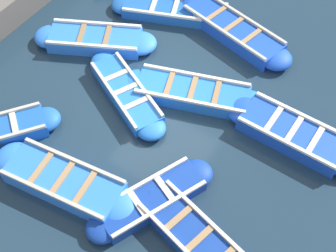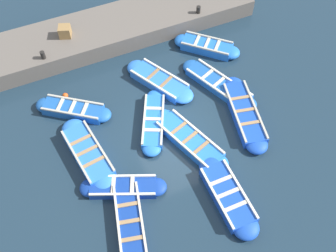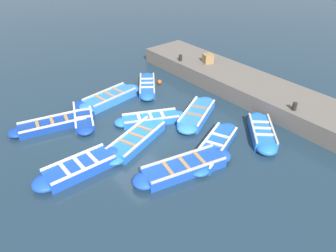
# 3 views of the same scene
# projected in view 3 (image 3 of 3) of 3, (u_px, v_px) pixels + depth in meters

# --- Properties ---
(ground_plane) EXTENTS (120.00, 120.00, 0.00)m
(ground_plane) POSITION_uv_depth(u_px,v_px,m) (143.00, 133.00, 14.11)
(ground_plane) COLOR #1C303F
(boat_alongside) EXTENTS (3.49, 1.04, 0.46)m
(boat_alongside) POSITION_uv_depth(u_px,v_px,m) (80.00, 168.00, 11.86)
(boat_alongside) COLOR #1947B7
(boat_alongside) RESTS_ON ground
(boat_broadside) EXTENTS (3.92, 2.22, 0.37)m
(boat_broadside) POSITION_uv_depth(u_px,v_px,m) (214.00, 147.00, 13.00)
(boat_broadside) COLOR #1E59AD
(boat_broadside) RESTS_ON ground
(boat_near_quay) EXTENTS (3.73, 1.43, 0.47)m
(boat_near_quay) POSITION_uv_depth(u_px,v_px,m) (110.00, 98.00, 16.41)
(boat_near_quay) COLOR blue
(boat_near_quay) RESTS_ON ground
(boat_outer_left) EXTENTS (3.49, 2.40, 0.43)m
(boat_outer_left) POSITION_uv_depth(u_px,v_px,m) (197.00, 114.00, 15.10)
(boat_outer_left) COLOR blue
(boat_outer_left) RESTS_ON ground
(boat_end_of_row) EXTENTS (2.75, 2.83, 0.47)m
(boat_end_of_row) POSITION_uv_depth(u_px,v_px,m) (262.00, 132.00, 13.80)
(boat_end_of_row) COLOR blue
(boat_end_of_row) RESTS_ON ground
(boat_stern_in) EXTENTS (3.87, 2.09, 0.41)m
(boat_stern_in) POSITION_uv_depth(u_px,v_px,m) (137.00, 139.00, 13.44)
(boat_stern_in) COLOR blue
(boat_stern_in) RESTS_ON ground
(boat_bow_out) EXTENTS (4.08, 1.72, 0.45)m
(boat_bow_out) POSITION_uv_depth(u_px,v_px,m) (184.00, 168.00, 11.88)
(boat_bow_out) COLOR #1947B7
(boat_bow_out) RESTS_ON ground
(boat_outer_right) EXTENTS (2.50, 3.04, 0.44)m
(boat_outer_right) POSITION_uv_depth(u_px,v_px,m) (147.00, 86.00, 17.59)
(boat_outer_right) COLOR #1E59AD
(boat_outer_right) RESTS_ON ground
(boat_drifting) EXTENTS (1.91, 3.17, 0.38)m
(boat_drifting) POSITION_uv_depth(u_px,v_px,m) (83.00, 116.00, 14.97)
(boat_drifting) COLOR navy
(boat_drifting) RESTS_ON ground
(boat_inner_gap) EXTENTS (3.80, 1.65, 0.39)m
(boat_inner_gap) POSITION_uv_depth(u_px,v_px,m) (53.00, 124.00, 14.40)
(boat_inner_gap) COLOR navy
(boat_inner_gap) RESTS_ON ground
(boat_tucked) EXTENTS (3.29, 2.10, 0.38)m
(boat_tucked) POSITION_uv_depth(u_px,v_px,m) (151.00, 119.00, 14.80)
(boat_tucked) COLOR blue
(boat_tucked) RESTS_ON ground
(quay_wall) EXTENTS (2.75, 13.27, 0.84)m
(quay_wall) POSITION_uv_depth(u_px,v_px,m) (241.00, 84.00, 17.32)
(quay_wall) COLOR #605951
(quay_wall) RESTS_ON ground
(bollard_north) EXTENTS (0.20, 0.20, 0.35)m
(bollard_north) POSITION_uv_depth(u_px,v_px,m) (181.00, 58.00, 18.86)
(bollard_north) COLOR black
(bollard_north) RESTS_ON quay_wall
(bollard_mid_north) EXTENTS (0.20, 0.20, 0.35)m
(bollard_mid_north) POSITION_uv_depth(u_px,v_px,m) (295.00, 106.00, 14.03)
(bollard_mid_north) COLOR black
(bollard_mid_north) RESTS_ON quay_wall
(wooden_crate) EXTENTS (0.66, 0.66, 0.51)m
(wooden_crate) POSITION_uv_depth(u_px,v_px,m) (208.00, 59.00, 18.53)
(wooden_crate) COLOR olive
(wooden_crate) RESTS_ON quay_wall
(buoy_orange_near) EXTENTS (0.25, 0.25, 0.25)m
(buoy_orange_near) POSITION_uv_depth(u_px,v_px,m) (159.00, 82.00, 18.19)
(buoy_orange_near) COLOR #E05119
(buoy_orange_near) RESTS_ON ground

